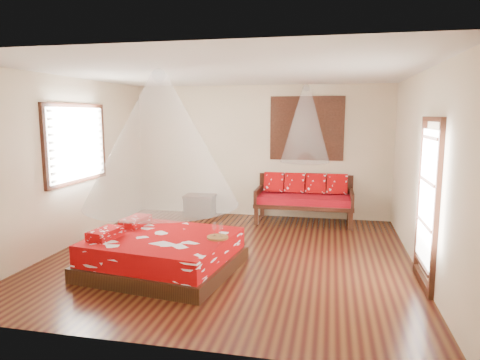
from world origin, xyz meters
TOP-DOWN VIEW (x-y plane):
  - room at (0.00, 0.00)m, footprint 5.54×5.54m
  - bed at (-0.78, -0.84)m, footprint 2.15×2.00m
  - daybed at (0.99, 2.39)m, footprint 1.95×0.87m
  - storage_chest at (-1.27, 2.45)m, footprint 0.67×0.50m
  - shutter_panel at (0.99, 2.72)m, footprint 1.52×0.06m
  - window_left at (-2.71, 0.20)m, footprint 0.10×1.74m
  - glazed_door at (2.72, -0.60)m, footprint 0.08×1.02m
  - wine_tray at (0.01, -0.80)m, footprint 0.30×0.30m
  - mosquito_net_main at (-0.77, -0.85)m, footprint 2.12×2.12m
  - mosquito_net_daybed at (0.99, 2.25)m, footprint 0.97×0.97m

SIDE VIEW (x-z plane):
  - storage_chest at x=-1.27m, z-range 0.00..0.46m
  - bed at x=-0.78m, z-range -0.06..0.56m
  - daybed at x=0.99m, z-range 0.03..1.01m
  - wine_tray at x=0.01m, z-range 0.45..0.68m
  - glazed_door at x=2.72m, z-range -0.01..2.15m
  - room at x=0.00m, z-range -0.02..2.82m
  - window_left at x=-2.71m, z-range 1.03..2.37m
  - mosquito_net_main at x=-0.77m, z-range 0.95..2.75m
  - shutter_panel at x=0.99m, z-range 1.24..2.56m
  - mosquito_net_daybed at x=0.99m, z-range 1.25..2.75m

